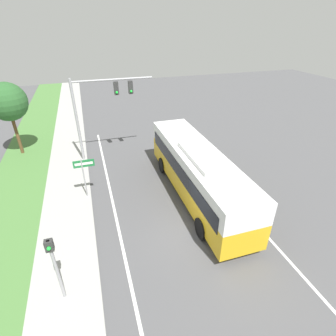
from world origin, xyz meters
name	(u,v)px	position (x,y,z in m)	size (l,w,h in m)	color
ground_plane	(192,233)	(0.00, 0.00, 0.00)	(80.00, 80.00, 0.00)	#4C4C4F
sidewalk	(66,262)	(-6.20, 0.00, 0.06)	(2.80, 80.00, 0.12)	#9E9E99
lane_divider_near	(123,249)	(-3.60, 0.00, 0.00)	(0.14, 30.00, 0.01)	silver
lane_divider_far	(252,219)	(3.60, 0.00, 0.00)	(0.14, 30.00, 0.01)	silver
bus	(197,170)	(1.48, 3.06, 1.84)	(2.58, 11.01, 3.32)	gold
signal_gantry	(99,103)	(-3.31, 10.03, 4.44)	(5.78, 0.41, 6.23)	#939399
pedestrian_signal	(54,261)	(-6.21, -1.83, 2.13)	(0.28, 0.34, 3.13)	#939399
street_sign	(84,171)	(-4.96, 4.91, 1.87)	(1.21, 0.08, 2.66)	#939399
roadside_tree	(7,102)	(-9.82, 12.77, 4.31)	(2.86, 2.86, 5.66)	brown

